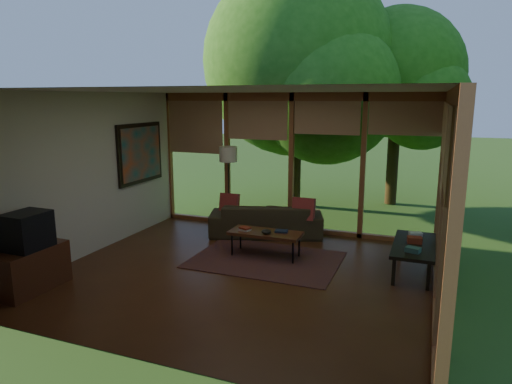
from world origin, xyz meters
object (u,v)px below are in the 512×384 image
at_px(coffee_table, 266,234).
at_px(side_console, 414,247).
at_px(television, 27,231).
at_px(sofa, 266,219).
at_px(media_cabinet, 30,269).
at_px(floor_lamp, 228,159).

distance_m(coffee_table, side_console, 2.33).
bearing_deg(television, sofa, 59.52).
xyz_separation_m(sofa, coffee_table, (0.41, -1.15, 0.08)).
xyz_separation_m(media_cabinet, coffee_table, (2.54, 2.44, 0.09)).
relative_size(media_cabinet, floor_lamp, 0.61).
distance_m(television, floor_lamp, 4.07).
distance_m(sofa, side_console, 2.92).
height_order(sofa, floor_lamp, floor_lamp).
xyz_separation_m(media_cabinet, floor_lamp, (1.23, 3.84, 1.11)).
height_order(coffee_table, side_console, side_console).
relative_size(coffee_table, side_console, 0.86).
xyz_separation_m(media_cabinet, television, (0.02, 0.00, 0.55)).
bearing_deg(floor_lamp, television, -107.53).
relative_size(sofa, media_cabinet, 2.13).
xyz_separation_m(media_cabinet, side_console, (4.87, 2.57, 0.11)).
height_order(television, side_console, television).
xyz_separation_m(television, side_console, (4.85, 2.57, -0.44)).
distance_m(television, side_console, 5.51).
relative_size(sofa, television, 3.87).
bearing_deg(floor_lamp, coffee_table, -46.85).
xyz_separation_m(television, floor_lamp, (1.21, 3.84, 0.56)).
bearing_deg(coffee_table, sofa, 109.57).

